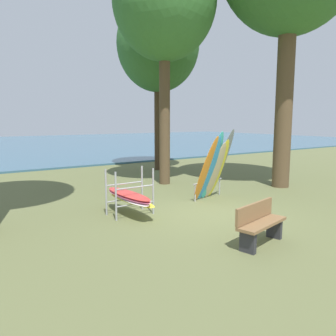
{
  "coord_description": "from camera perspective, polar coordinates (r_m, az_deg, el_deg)",
  "views": [
    {
      "loc": [
        -5.91,
        -6.8,
        2.54
      ],
      "look_at": [
        -0.29,
        1.48,
        1.1
      ],
      "focal_mm": 36.07,
      "sensor_mm": 36.0,
      "label": 1
    }
  ],
  "objects": [
    {
      "name": "ground_plane",
      "position": [
        9.36,
        6.62,
        -7.62
      ],
      "size": [
        80.0,
        80.0,
        0.0
      ],
      "primitive_type": "plane",
      "color": "#60663D"
    },
    {
      "name": "leaning_board_pile",
      "position": [
        10.76,
        7.75,
        0.04
      ],
      "size": [
        1.64,
        1.26,
        2.26
      ],
      "color": "orange",
      "rests_on": "ground"
    },
    {
      "name": "park_bench",
      "position": [
        7.22,
        15.22,
        -8.92
      ],
      "size": [
        1.46,
        0.71,
        0.85
      ],
      "color": "#2D2D33",
      "rests_on": "ground"
    },
    {
      "name": "tree_far_left_back",
      "position": [
        17.47,
        -1.69,
        20.12
      ],
      "size": [
        4.02,
        4.02,
        8.5
      ],
      "color": "#42301E",
      "rests_on": "ground"
    },
    {
      "name": "tree_mid_behind",
      "position": [
        13.97,
        -0.6,
        26.37
      ],
      "size": [
        3.9,
        3.9,
        9.2
      ],
      "color": "brown",
      "rests_on": "ground"
    },
    {
      "name": "lake_water",
      "position": [
        35.96,
        -24.69,
        3.48
      ],
      "size": [
        80.0,
        36.0,
        0.1
      ],
      "primitive_type": "cube",
      "color": "#38607A",
      "rests_on": "ground"
    },
    {
      "name": "board_storage_rack",
      "position": [
        9.12,
        -6.54,
        -4.82
      ],
      "size": [
        1.15,
        2.13,
        1.25
      ],
      "color": "#9EA0A5",
      "rests_on": "ground"
    }
  ]
}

